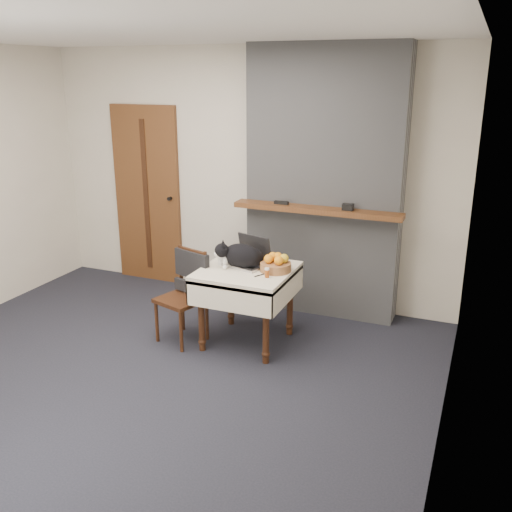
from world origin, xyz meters
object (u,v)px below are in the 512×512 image
Objects in this scene: laptop at (249,258)px; cream_jar at (221,260)px; door at (147,195)px; fruit_basket at (276,264)px; side_table at (247,281)px; chair at (187,283)px; cat at (242,256)px; pill_bottle at (267,273)px.

laptop is 0.25m from cream_jar.
fruit_basket is at bearing -28.32° from door.
fruit_basket reaches higher than side_table.
door is at bearing 151.18° from chair.
side_table is at bearing -41.29° from cat.
laptop reaches higher than side_table.
fruit_basket is 0.32× the size of chair.
door is at bearing 151.68° from fruit_basket.
pill_bottle is 0.18m from fruit_basket.
cat is at bearing -83.60° from laptop.
door is 2.38× the size of chair.
door is 26.55× the size of cream_jar.
side_table is at bearing 29.43° from chair.
door reaches higher than laptop.
door reaches higher than chair.
cat is (-0.05, 0.02, 0.22)m from side_table.
cat reaches higher than chair.
chair is (-0.48, -0.13, -0.27)m from cat.
pill_bottle reaches higher than cream_jar.
door is at bearing 147.60° from pill_bottle.
cream_jar is at bearing 174.09° from side_table.
door is at bearing 164.97° from laptop.
side_table is 1.49× the size of cat.
door is at bearing 143.38° from cream_jar.
side_table is at bearing -5.91° from cream_jar.
side_table is at bearing 151.26° from pill_bottle.
door reaches higher than cream_jar.
pill_bottle is at bearing -93.38° from fruit_basket.
fruit_basket is (0.25, 0.05, 0.17)m from side_table.
chair reaches higher than side_table.
pill_bottle reaches higher than side_table.
door reaches higher than fruit_basket.
laptop is at bearing 42.35° from chair.
door is 2.32m from pill_bottle.
door is 1.96m from laptop.
laptop is at bearing 165.88° from fruit_basket.
door is at bearing 123.59° from cat.
chair reaches higher than cream_jar.
laptop is 1.53× the size of fruit_basket.
pill_bottle is at bearing -17.65° from cream_jar.
laptop is (1.68, -0.98, -0.24)m from door.
door reaches higher than cat.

